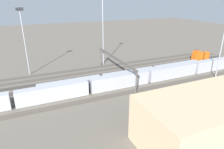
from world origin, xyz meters
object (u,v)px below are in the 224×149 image
at_px(train_on_track_4, 130,75).
at_px(train_on_track_2, 200,56).
at_px(light_mast_2, 23,34).
at_px(signal_gantry, 115,60).
at_px(train_on_track_5, 120,81).
at_px(light_mast_0, 103,22).

bearing_deg(train_on_track_4, train_on_track_2, -168.39).
relative_size(light_mast_2, signal_gantry, 0.80).
height_order(train_on_track_2, light_mast_2, light_mast_2).
xyz_separation_m(train_on_track_4, light_mast_2, (37.00, -22.92, 15.68)).
bearing_deg(light_mast_2, train_on_track_2, 171.42).
relative_size(train_on_track_5, light_mast_0, 3.61).
bearing_deg(signal_gantry, light_mast_2, -28.59).
bearing_deg(light_mast_0, light_mast_2, 0.56).
relative_size(train_on_track_4, signal_gantry, 2.04).
bearing_deg(signal_gantry, light_mast_0, -95.94).
height_order(light_mast_0, signal_gantry, light_mast_0).
distance_m(train_on_track_5, light_mast_0, 33.78).
bearing_deg(train_on_track_2, signal_gantry, 5.41).
bearing_deg(train_on_track_5, light_mast_0, -98.96).
height_order(train_on_track_4, light_mast_2, light_mast_2).
xyz_separation_m(light_mast_0, light_mast_2, (34.79, 0.34, -2.87)).
bearing_deg(train_on_track_5, signal_gantry, -104.33).
bearing_deg(train_on_track_4, signal_gantry, -50.57).
distance_m(train_on_track_4, signal_gantry, 8.58).
relative_size(train_on_track_4, light_mast_0, 2.15).
relative_size(train_on_track_4, train_on_track_2, 7.14).
height_order(train_on_track_2, signal_gantry, signal_gantry).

